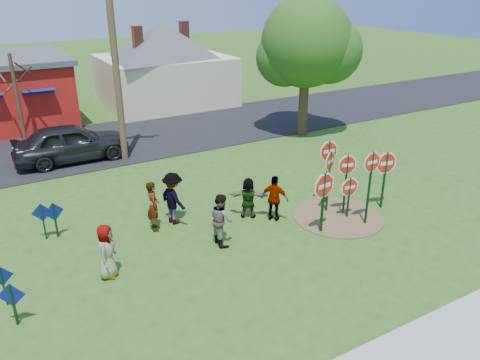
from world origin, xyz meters
The scene contains 25 objects.
ground centered at (0.00, 0.00, 0.00)m, with size 120.00×120.00×0.00m, color #324F16.
road centered at (0.00, 11.50, 0.02)m, with size 120.00×7.50×0.04m, color black.
dirt_patch centered at (4.50, -1.00, 0.01)m, with size 3.20×3.20×0.03m, color brown.
cream_house centered at (5.50, 18.00, 2.92)m, with size 9.40×9.40×6.50m.
stop_sign_a centered at (3.28, -1.54, 1.54)m, with size 1.19×0.14×2.30m.
stop_sign_b centered at (4.80, -0.91, 1.73)m, with size 0.94×0.26×2.40m.
stop_sign_c centered at (4.98, -1.86, 1.97)m, with size 0.98×0.07×2.79m.
stop_sign_d centered at (4.87, 0.18, 1.87)m, with size 1.04×0.13×2.60m.
stop_sign_e centered at (4.76, -1.17, 1.08)m, with size 0.95×0.14×1.66m.
stop_sign_f centered at (6.42, -1.19, 1.62)m, with size 1.12×0.24×2.33m.
stop_sign_g centered at (4.42, -0.44, 1.73)m, with size 0.91×0.46×2.47m.
blue_diamond_a centered at (-6.15, -1.45, 0.73)m, with size 0.62×0.27×1.20m.
blue_diamond_b centered at (-6.29, -0.50, 0.73)m, with size 0.58×0.08×1.18m.
blue_diamond_c centered at (-4.48, 2.55, 0.77)m, with size 0.64×0.16×1.25m.
blue_diamond_d centered at (-4.84, 2.60, 0.80)m, with size 0.62×0.11×1.28m.
person_a centered at (-3.62, -0.53, 0.82)m, with size 0.80×0.52×1.63m, color #3C4080.
person_b centered at (-1.51, 1.43, 0.88)m, with size 0.64×0.42×1.76m, color #246758.
person_c centered at (0.04, -0.50, 0.86)m, with size 0.83×0.65×1.72m, color brown.
person_d centered at (-0.75, 1.54, 0.93)m, with size 1.20×0.69×1.86m, color #37383D.
person_e centered at (2.38, -0.04, 0.84)m, with size 0.98×0.41×1.68m, color #49315E.
person_f centered at (1.71, 0.63, 0.75)m, with size 1.39×0.44×1.50m, color #22572C.
suv centered at (-2.49, 9.58, 0.92)m, with size 2.08×5.16×1.76m, color #2E2E34.
utility_pole centered at (-0.33, 8.60, 5.12)m, with size 2.27×0.96×9.72m.
leafy_tree centered at (9.46, 7.60, 4.68)m, with size 5.12×4.67×7.27m.
bare_tree_east centered at (-4.12, 13.25, 3.00)m, with size 1.80×1.80×4.64m.
Camera 1 is at (-6.00, -12.17, 7.80)m, focal length 35.00 mm.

